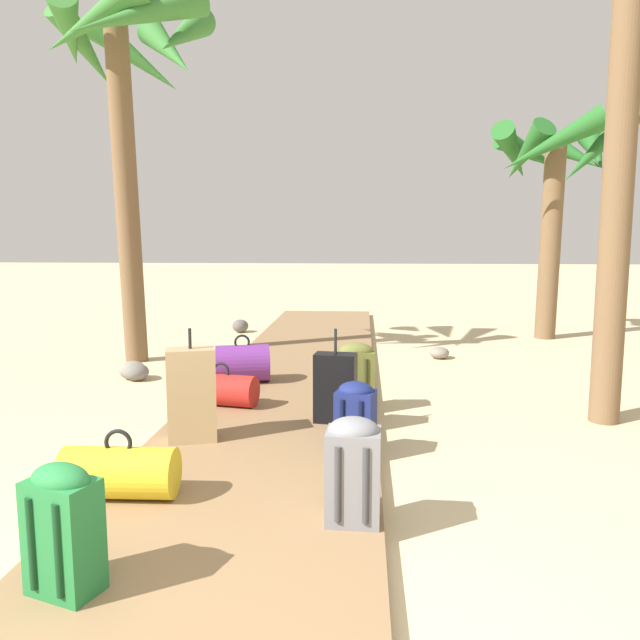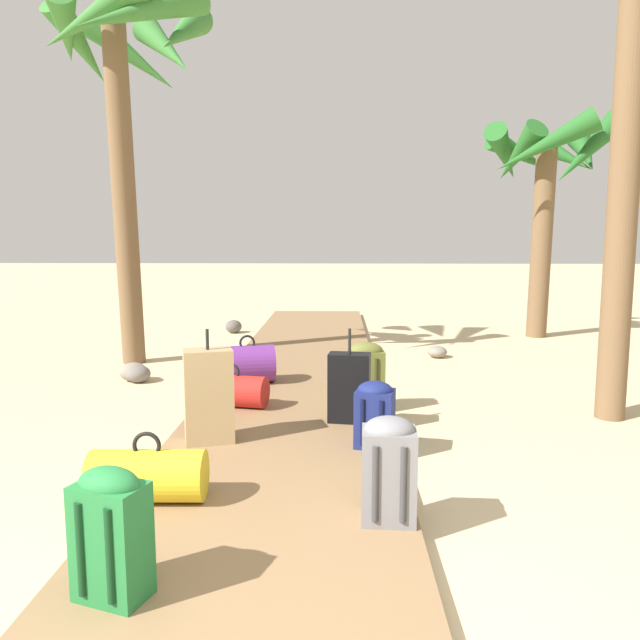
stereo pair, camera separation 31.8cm
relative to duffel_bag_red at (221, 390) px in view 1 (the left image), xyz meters
name	(u,v)px [view 1 (the left image)]	position (x,y,z in m)	size (l,w,h in m)	color
ground_plane	(289,395)	(0.53, 0.68, -0.22)	(60.00, 60.00, 0.00)	#D1BA8C
boardwalk	(300,369)	(0.53, 1.74, -0.18)	(1.71, 10.58, 0.08)	olive
duffel_bag_red	(221,390)	(0.00, 0.00, 0.00)	(0.68, 0.40, 0.39)	red
duffel_bag_yellow	(120,472)	(-0.14, -1.97, 0.01)	(0.66, 0.32, 0.41)	gold
suitcase_tan	(192,395)	(0.00, -0.95, 0.20)	(0.40, 0.31, 0.84)	tan
backpack_navy	(355,413)	(1.22, -1.02, 0.11)	(0.31, 0.29, 0.48)	navy
backpack_green	(62,525)	(0.01, -2.91, 0.16)	(0.34, 0.28, 0.57)	#237538
duffel_bag_purple	(242,363)	(0.02, 0.88, 0.05)	(0.63, 0.51, 0.50)	#6B2D84
backpack_grey	(353,467)	(1.22, -2.17, 0.16)	(0.29, 0.26, 0.57)	slate
backpack_olive	(356,371)	(1.21, 0.16, 0.15)	(0.34, 0.25, 0.56)	olive
suitcase_black	(335,388)	(1.04, -0.42, 0.14)	(0.36, 0.23, 0.77)	black
palm_tree_near_left	(129,73)	(-1.53, 2.09, 3.28)	(2.08, 2.23, 4.45)	brown
palm_tree_far_right	(555,170)	(4.11, 4.31, 2.35)	(2.10, 2.12, 3.42)	brown
rock_left_near	(136,372)	(-1.24, 1.19, -0.13)	(0.25, 0.27, 0.19)	slate
rock_right_far	(439,353)	(2.26, 2.68, -0.15)	(0.26, 0.28, 0.15)	gray
rock_left_mid	(132,370)	(-1.31, 1.25, -0.12)	(0.30, 0.25, 0.21)	gray
rock_left_far	(240,326)	(-0.78, 4.66, -0.12)	(0.28, 0.26, 0.22)	#5B5651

